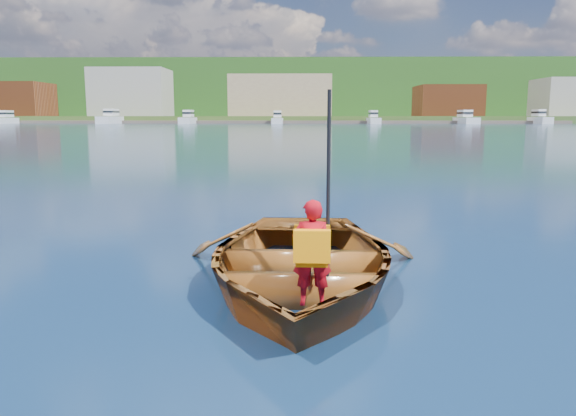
{
  "coord_description": "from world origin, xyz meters",
  "views": [
    {
      "loc": [
        0.37,
        -6.71,
        1.87
      ],
      "look_at": [
        0.26,
        -0.69,
        0.88
      ],
      "focal_mm": 35.0,
      "sensor_mm": 36.0,
      "label": 1
    }
  ],
  "objects_px": {
    "rowboat": "(299,261)",
    "marina_yachts": "(278,119)",
    "child_paddler": "(312,250)",
    "dock": "(269,122)"
  },
  "relations": [
    {
      "from": "rowboat",
      "to": "marina_yachts",
      "type": "bearing_deg",
      "value": 92.16
    },
    {
      "from": "rowboat",
      "to": "child_paddler",
      "type": "distance_m",
      "value": 0.97
    },
    {
      "from": "rowboat",
      "to": "marina_yachts",
      "type": "height_order",
      "value": "marina_yachts"
    },
    {
      "from": "rowboat",
      "to": "marina_yachts",
      "type": "distance_m",
      "value": 144.11
    },
    {
      "from": "marina_yachts",
      "to": "child_paddler",
      "type": "bearing_deg",
      "value": -87.8
    },
    {
      "from": "rowboat",
      "to": "child_paddler",
      "type": "relative_size",
      "value": 2.16
    },
    {
      "from": "child_paddler",
      "to": "marina_yachts",
      "type": "distance_m",
      "value": 145.02
    },
    {
      "from": "dock",
      "to": "rowboat",
      "type": "bearing_deg",
      "value": -86.95
    },
    {
      "from": "rowboat",
      "to": "dock",
      "type": "height_order",
      "value": "dock"
    },
    {
      "from": "dock",
      "to": "marina_yachts",
      "type": "bearing_deg",
      "value": -62.15
    }
  ]
}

